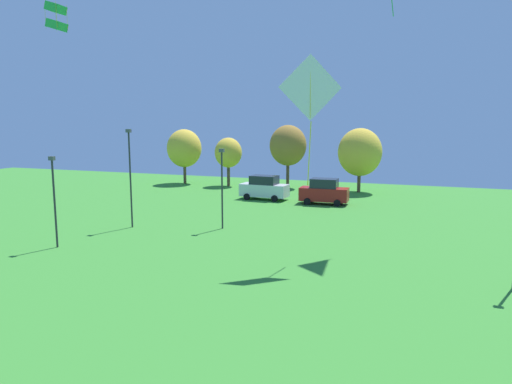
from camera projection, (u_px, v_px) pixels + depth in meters
kite_flying_0 at (310, 91)px, 23.32m from camera, size 2.90×1.76×6.77m
kite_flying_6 at (56, 17)px, 34.27m from camera, size 1.37×1.25×2.15m
parked_car_leftmost at (264, 188)px, 44.52m from camera, size 4.72×2.21×2.36m
parked_car_second_from_left at (324, 192)px, 41.88m from camera, size 4.46×2.19×2.37m
light_post_0 at (130, 173)px, 32.00m from camera, size 0.36×0.20×6.96m
light_post_2 at (222, 184)px, 31.70m from camera, size 0.36×0.20×5.62m
light_post_3 at (54, 196)px, 26.79m from camera, size 0.36×0.20×5.44m
treeline_tree_0 at (184, 148)px, 56.20m from camera, size 4.24×4.24×6.71m
treeline_tree_1 at (228, 153)px, 54.04m from camera, size 3.23×3.23×5.75m
treeline_tree_2 at (288, 146)px, 52.45m from camera, size 4.24×4.24×7.23m
treeline_tree_3 at (360, 152)px, 48.83m from camera, size 4.66×4.66×6.91m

